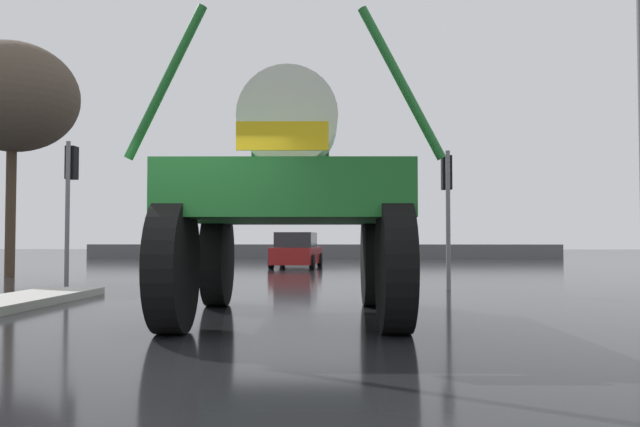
{
  "coord_description": "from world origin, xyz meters",
  "views": [
    {
      "loc": [
        2.02,
        -6.86,
        1.2
      ],
      "look_at": [
        1.45,
        4.89,
        1.66
      ],
      "focal_mm": 37.6,
      "sensor_mm": 36.0,
      "label": 1
    }
  ],
  "objects_px": {
    "traffic_signal_near_right": "(447,189)",
    "bare_tree_left": "(13,98)",
    "sedan_ahead": "(296,251)",
    "oversize_sprayer": "(291,200)",
    "traffic_signal_near_left": "(71,181)"
  },
  "relations": [
    {
      "from": "sedan_ahead",
      "to": "bare_tree_left",
      "type": "distance_m",
      "value": 12.53
    },
    {
      "from": "oversize_sprayer",
      "to": "traffic_signal_near_right",
      "type": "relative_size",
      "value": 1.63
    },
    {
      "from": "sedan_ahead",
      "to": "traffic_signal_near_right",
      "type": "relative_size",
      "value": 1.24
    },
    {
      "from": "sedan_ahead",
      "to": "oversize_sprayer",
      "type": "bearing_deg",
      "value": -171.55
    },
    {
      "from": "sedan_ahead",
      "to": "bare_tree_left",
      "type": "relative_size",
      "value": 0.54
    },
    {
      "from": "traffic_signal_near_right",
      "to": "oversize_sprayer",
      "type": "bearing_deg",
      "value": -117.89
    },
    {
      "from": "traffic_signal_near_right",
      "to": "bare_tree_left",
      "type": "relative_size",
      "value": 0.43
    },
    {
      "from": "traffic_signal_near_right",
      "to": "bare_tree_left",
      "type": "bearing_deg",
      "value": 159.78
    },
    {
      "from": "sedan_ahead",
      "to": "traffic_signal_near_right",
      "type": "xyz_separation_m",
      "value": [
        4.73,
        -12.12,
        1.75
      ]
    },
    {
      "from": "oversize_sprayer",
      "to": "traffic_signal_near_left",
      "type": "height_order",
      "value": "oversize_sprayer"
    },
    {
      "from": "oversize_sprayer",
      "to": "sedan_ahead",
      "type": "distance_m",
      "value": 18.44
    },
    {
      "from": "traffic_signal_near_left",
      "to": "traffic_signal_near_right",
      "type": "relative_size",
      "value": 1.09
    },
    {
      "from": "traffic_signal_near_right",
      "to": "bare_tree_left",
      "type": "distance_m",
      "value": 14.94
    },
    {
      "from": "oversize_sprayer",
      "to": "bare_tree_left",
      "type": "distance_m",
      "value": 15.82
    },
    {
      "from": "sedan_ahead",
      "to": "bare_tree_left",
      "type": "height_order",
      "value": "bare_tree_left"
    }
  ]
}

